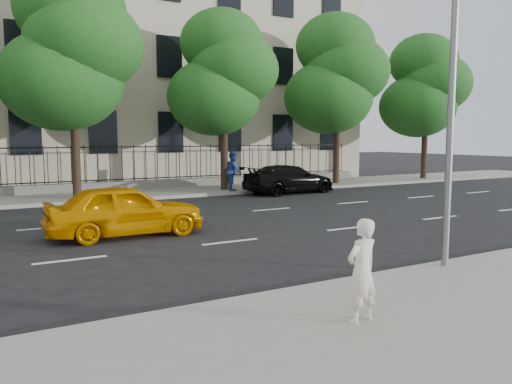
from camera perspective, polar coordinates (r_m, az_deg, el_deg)
ground at (r=11.08m, az=2.83°, el=-8.07°), size 120.00×120.00×0.00m
near_sidewalk at (r=8.11m, az=18.49°, el=-13.29°), size 60.00×4.00×0.15m
far_sidewalk at (r=23.93m, az=-15.32°, el=-0.32°), size 60.00×4.00×0.15m
lane_markings at (r=15.22m, az=-6.76°, el=-4.12°), size 49.60×4.62×0.01m
masonry_building at (r=33.13m, az=-19.75°, el=16.87°), size 34.60×12.11×18.50m
iron_fence at (r=25.52m, az=-16.29°, el=1.34°), size 30.00×0.50×2.20m
street_light at (r=11.27m, az=19.59°, el=18.24°), size 0.25×3.32×8.05m
tree_c at (r=23.05m, az=-20.30°, el=15.08°), size 5.89×5.50×9.80m
tree_d at (r=25.08m, az=-3.81°, el=13.38°), size 5.34×4.94×8.84m
tree_e at (r=28.83m, az=9.18°, el=13.11°), size 5.71×5.31×9.46m
tree_f at (r=33.57m, az=18.75°, el=11.34°), size 5.52×5.12×9.01m
yellow_taxi at (r=14.32m, az=-14.72°, el=-2.01°), size 4.30×1.76×1.46m
black_sedan at (r=24.43m, az=3.82°, el=1.49°), size 4.94×2.34×1.39m
woman_near at (r=7.23m, az=12.00°, el=-8.76°), size 0.58×0.43×1.48m
pedestrian_far at (r=24.23m, az=-2.59°, el=2.42°), size 0.98×1.11×1.91m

